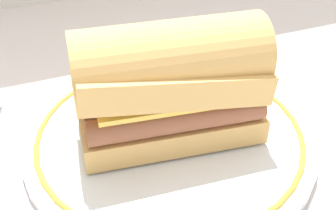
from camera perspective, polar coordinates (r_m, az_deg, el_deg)
ground_plane at (r=0.46m, az=-3.03°, el=-5.55°), size 1.50×1.50×0.00m
plate at (r=0.47m, az=0.00°, el=-3.69°), size 0.30×0.30×0.01m
sausage_sandwich at (r=0.43m, az=0.00°, el=3.27°), size 0.19×0.12×0.12m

